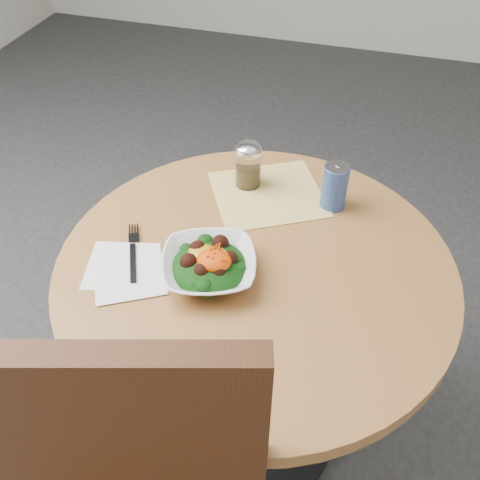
% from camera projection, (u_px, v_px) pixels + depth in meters
% --- Properties ---
extents(ground, '(6.00, 6.00, 0.00)m').
position_uv_depth(ground, '(251.00, 427.00, 1.71)').
color(ground, '#292A2C').
rests_on(ground, ground).
extents(table, '(0.90, 0.90, 0.75)m').
position_uv_depth(table, '(254.00, 318.00, 1.33)').
color(table, black).
rests_on(table, ground).
extents(cloth_napkin, '(0.36, 0.35, 0.00)m').
position_uv_depth(cloth_napkin, '(268.00, 194.00, 1.38)').
color(cloth_napkin, '#DCA10B').
rests_on(cloth_napkin, table).
extents(paper_napkins, '(0.22, 0.22, 0.00)m').
position_uv_depth(paper_napkins, '(126.00, 270.00, 1.18)').
color(paper_napkins, white).
rests_on(paper_napkins, table).
extents(salad_bowl, '(0.26, 0.26, 0.08)m').
position_uv_depth(salad_bowl, '(209.00, 266.00, 1.15)').
color(salad_bowl, white).
rests_on(salad_bowl, table).
extents(fork, '(0.10, 0.18, 0.00)m').
position_uv_depth(fork, '(133.00, 250.00, 1.22)').
color(fork, black).
rests_on(fork, table).
extents(spice_shaker, '(0.07, 0.07, 0.13)m').
position_uv_depth(spice_shaker, '(248.00, 165.00, 1.37)').
color(spice_shaker, silver).
rests_on(spice_shaker, table).
extents(beverage_can, '(0.06, 0.06, 0.12)m').
position_uv_depth(beverage_can, '(335.00, 186.00, 1.31)').
color(beverage_can, '#0D2297').
rests_on(beverage_can, table).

